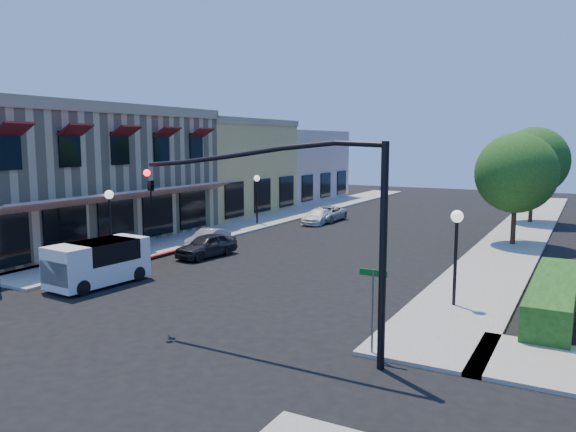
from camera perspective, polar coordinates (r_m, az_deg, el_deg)
The scene contains 21 objects.
ground at distance 18.55m, azimuth -16.91°, elevation -11.59°, with size 120.00×120.00×0.00m, color black.
sidewalk_left at distance 45.03m, azimuth -0.08°, elevation 0.05°, with size 3.50×50.00×0.12m, color gray.
sidewalk_right at distance 39.81m, azimuth 22.62°, elevation -1.55°, with size 3.50×50.00×0.12m, color gray.
curb_red_strip at distance 28.72m, azimuth -15.24°, elevation -4.70°, with size 0.25×10.00×0.06m, color maroon.
corner_brick_building at distance 36.47m, azimuth -21.95°, elevation 3.94°, with size 11.77×18.20×8.10m.
yellow_stucco_building at distance 47.48m, azimuth -7.86°, elevation 4.90°, with size 10.00×12.00×7.60m, color tan.
pink_stucco_building at distance 57.58m, azimuth -0.73°, elevation 5.14°, with size 10.00×12.00×7.00m, color #C7A597.
hedge at distance 22.03m, azimuth 25.28°, elevation -8.93°, with size 1.40×8.00×1.10m, color #1B4212.
street_tree_a at distance 34.44m, azimuth 22.17°, elevation 4.06°, with size 4.56×4.56×6.48m.
street_tree_b at distance 44.36m, azimuth 23.67°, elevation 5.11°, with size 4.94×4.94×7.02m.
signal_mast_arm at distance 15.38m, azimuth 2.14°, elevation 0.48°, with size 8.01×0.39×6.00m.
street_name_sign at distance 15.86m, azimuth 8.62°, elevation -8.20°, with size 0.80×0.06×2.50m.
lamppost_left_near at distance 29.41m, azimuth -17.68°, elevation 0.89°, with size 0.44×0.44×3.57m.
lamppost_left_far at distance 40.32m, azimuth -3.18°, elevation 2.97°, with size 0.44×0.44×3.57m.
lamppost_right_near at distance 20.85m, azimuth 16.74°, elevation -1.71°, with size 0.44×0.44×3.57m.
lamppost_right_far at distance 36.56m, azimuth 21.94°, elevation 1.95°, with size 0.44×0.44×3.57m.
white_van at distance 24.75m, azimuth -18.83°, elevation -4.28°, with size 2.13×4.30×1.85m.
parked_car_a at distance 29.51m, azimuth -8.27°, elevation -2.98°, with size 1.44×3.59×1.22m, color black.
parked_car_b at distance 31.92m, azimuth -8.14°, elevation -2.31°, with size 1.14×3.26×1.07m, color #B6B9BC.
parked_car_c at distance 40.97m, azimuth 3.06°, elevation -0.06°, with size 1.49×3.66×1.06m, color white.
parked_car_d at distance 42.32m, azimuth 3.97°, elevation 0.22°, with size 1.85×4.01×1.11m, color #ADAFB2.
Camera 1 is at (12.64, -12.17, 6.00)m, focal length 35.00 mm.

